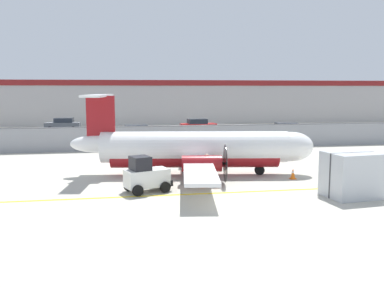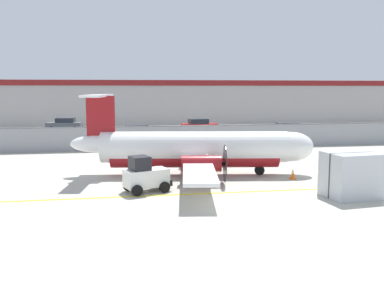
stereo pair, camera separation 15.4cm
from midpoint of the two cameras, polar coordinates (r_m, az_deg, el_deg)
ground_plane at (r=22.03m, az=4.86°, el=-6.48°), size 140.00×140.00×0.01m
perimeter_fence at (r=37.33m, az=-1.19°, el=1.01°), size 98.00×0.10×2.10m
parking_lot_strip at (r=48.78m, az=-3.13°, el=1.26°), size 98.00×17.00×0.12m
background_building at (r=66.94m, az=-4.91°, el=5.66°), size 91.00×8.10×6.50m
commuter_airplane at (r=26.05m, az=1.12°, el=-0.71°), size 14.86×16.06×4.92m
baggage_tug at (r=22.06m, az=-6.04°, el=-4.21°), size 2.56×1.99×1.88m
ground_crew_worker at (r=23.74m, az=2.12°, el=-3.10°), size 0.37×0.55×1.70m
cargo_container at (r=22.31m, az=20.61°, el=-3.88°), size 2.61×2.25×2.20m
traffic_cone_near_left at (r=25.83m, az=13.47°, el=-3.89°), size 0.36×0.36×0.64m
traffic_cone_near_right at (r=28.38m, az=-5.07°, el=-2.70°), size 0.36×0.36×0.64m
traffic_cone_far_left at (r=23.10m, az=1.81°, el=-5.01°), size 0.36×0.36×0.64m
parked_car_0 at (r=54.92m, az=-16.55°, el=2.53°), size 4.31×2.23×1.58m
parked_car_1 at (r=42.92m, az=-7.39°, el=1.49°), size 4.31×2.24×1.58m
parked_car_2 at (r=50.98m, az=1.06°, el=2.48°), size 4.33×2.27×1.58m
parked_car_3 at (r=46.35m, az=12.83°, el=1.80°), size 4.36×2.35×1.58m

